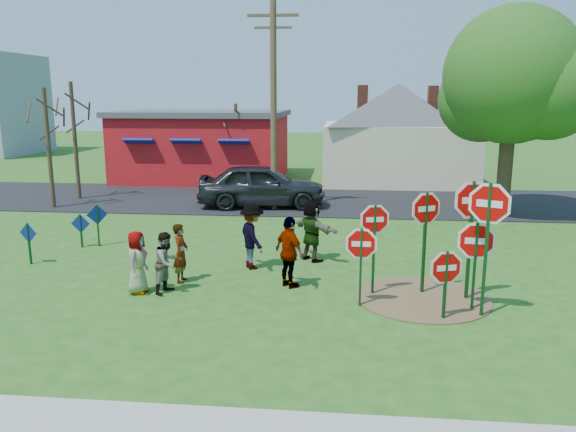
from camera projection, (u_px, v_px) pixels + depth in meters
name	position (u px, v px, depth m)	size (l,w,h in m)	color
ground	(244.00, 279.00, 14.83)	(120.00, 120.00, 0.00)	#225518
road	(287.00, 200.00, 26.01)	(120.00, 7.50, 0.04)	black
dirt_patch	(422.00, 298.00, 13.42)	(3.20, 3.20, 0.03)	brown
red_building	(204.00, 145.00, 32.45)	(9.40, 7.69, 3.90)	#A61019
cream_house	(397.00, 129.00, 31.19)	(9.40, 9.40, 6.50)	beige
stop_sign_a	(361.00, 250.00, 12.69)	(0.98, 0.07, 1.97)	#113E18
stop_sign_b	(426.00, 217.00, 13.41)	(0.97, 0.51, 2.66)	#113E18
stop_sign_c	(488.00, 219.00, 11.88)	(1.11, 0.49, 3.13)	#113E18
stop_sign_d	(472.00, 210.00, 12.95)	(1.17, 0.29, 3.00)	#113E18
stop_sign_e	(446.00, 272.00, 11.96)	(0.96, 0.31, 1.67)	#113E18
stop_sign_f	(476.00, 246.00, 12.44)	(1.13, 0.14, 2.17)	#113E18
stop_sign_g	(374.00, 229.00, 13.39)	(0.96, 0.24, 2.36)	#113E18
blue_diamond_b	(29.00, 239.00, 16.01)	(0.58, 0.15, 1.22)	#113E18
blue_diamond_c	(81.00, 227.00, 17.81)	(0.62, 0.06, 1.09)	#113E18
blue_diamond_d	(97.00, 220.00, 17.92)	(0.58, 0.34, 1.36)	#113E18
person_a	(137.00, 262.00, 13.67)	(0.76, 0.50, 1.56)	navy
person_b	(181.00, 253.00, 14.49)	(0.56, 0.37, 1.54)	#297876
person_c	(167.00, 262.00, 13.71)	(0.74, 0.58, 1.52)	#955D40
person_d	(252.00, 236.00, 15.60)	(1.19, 0.68, 1.84)	#313135
person_e	(290.00, 252.00, 14.04)	(1.07, 0.44, 1.82)	#4E345F
person_f	(312.00, 230.00, 16.34)	(1.69, 0.54, 1.82)	#214E36
suv	(262.00, 185.00, 24.19)	(2.19, 5.44, 1.86)	#2C2D32
utility_pole	(274.00, 103.00, 22.98)	(2.06, 0.26, 8.43)	#4C3823
leafy_tree	(516.00, 83.00, 21.31)	(5.71, 5.21, 8.12)	#382819
bare_tree_west	(74.00, 124.00, 25.54)	(1.80, 1.80, 5.37)	#382819
bare_tree_east	(236.00, 134.00, 28.99)	(1.80, 1.80, 4.35)	#382819
bare_tree_mid	(47.00, 131.00, 23.51)	(1.80, 1.80, 5.08)	#382819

